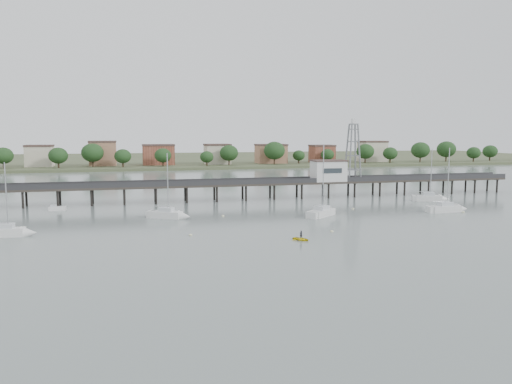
# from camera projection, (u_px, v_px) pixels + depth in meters

# --- Properties ---
(ground_plane) EXTENTS (500.00, 500.00, 0.00)m
(ground_plane) POSITION_uv_depth(u_px,v_px,m) (325.00, 264.00, 60.96)
(ground_plane) COLOR slate
(ground_plane) RESTS_ON ground
(pier) EXTENTS (150.00, 5.00, 5.50)m
(pier) POSITION_uv_depth(u_px,v_px,m) (230.00, 184.00, 118.31)
(pier) COLOR #2D2823
(pier) RESTS_ON ground
(pier_building) EXTENTS (8.40, 5.40, 5.30)m
(pier_building) POSITION_uv_depth(u_px,v_px,m) (328.00, 171.00, 124.03)
(pier_building) COLOR silver
(pier_building) RESTS_ON ground
(lattice_tower) EXTENTS (3.20, 3.20, 15.50)m
(lattice_tower) POSITION_uv_depth(u_px,v_px,m) (353.00, 152.00, 125.09)
(lattice_tower) COLOR slate
(lattice_tower) RESTS_ON ground
(sailboat_a) EXTENTS (7.37, 2.61, 12.07)m
(sailboat_a) POSITION_uv_depth(u_px,v_px,m) (13.00, 232.00, 77.18)
(sailboat_a) COLOR white
(sailboat_a) RESTS_ON ground
(sailboat_c) EXTENTS (8.41, 7.57, 14.46)m
(sailboat_c) POSITION_uv_depth(u_px,v_px,m) (325.00, 212.00, 97.10)
(sailboat_c) COLOR white
(sailboat_c) RESTS_ON ground
(sailboat_e) EXTENTS (8.12, 4.94, 12.97)m
(sailboat_e) POSITION_uv_depth(u_px,v_px,m) (434.00, 198.00, 117.58)
(sailboat_e) COLOR white
(sailboat_e) RESTS_ON ground
(sailboat_d) EXTENTS (8.33, 2.52, 13.70)m
(sailboat_d) POSITION_uv_depth(u_px,v_px,m) (451.00, 209.00, 101.41)
(sailboat_d) COLOR white
(sailboat_d) RESTS_ON ground
(sailboat_b) EXTENTS (7.88, 5.79, 12.88)m
(sailboat_b) POSITION_uv_depth(u_px,v_px,m) (172.00, 215.00, 93.42)
(sailboat_b) COLOR white
(sailboat_b) RESTS_ON ground
(white_tender) EXTENTS (3.39, 1.49, 1.30)m
(white_tender) POSITION_uv_depth(u_px,v_px,m) (57.00, 208.00, 103.16)
(white_tender) COLOR white
(white_tender) RESTS_ON ground
(yellow_dinghy) EXTENTS (1.89, 1.64, 2.73)m
(yellow_dinghy) POSITION_uv_depth(u_px,v_px,m) (301.00, 240.00, 74.46)
(yellow_dinghy) COLOR yellow
(yellow_dinghy) RESTS_ON ground
(dinghy_occupant) EXTENTS (0.73, 1.29, 0.29)m
(dinghy_occupant) POSITION_uv_depth(u_px,v_px,m) (301.00, 240.00, 74.46)
(dinghy_occupant) COLOR black
(dinghy_occupant) RESTS_ON ground
(mooring_buoys) EXTENTS (83.15, 22.14, 0.39)m
(mooring_buoys) POSITION_uv_depth(u_px,v_px,m) (273.00, 221.00, 90.60)
(mooring_buoys) COLOR #EDEDB9
(mooring_buoys) RESTS_ON ground
(far_shore) EXTENTS (500.00, 170.00, 10.40)m
(far_shore) POSITION_uv_depth(u_px,v_px,m) (171.00, 159.00, 291.69)
(far_shore) COLOR #475133
(far_shore) RESTS_ON ground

